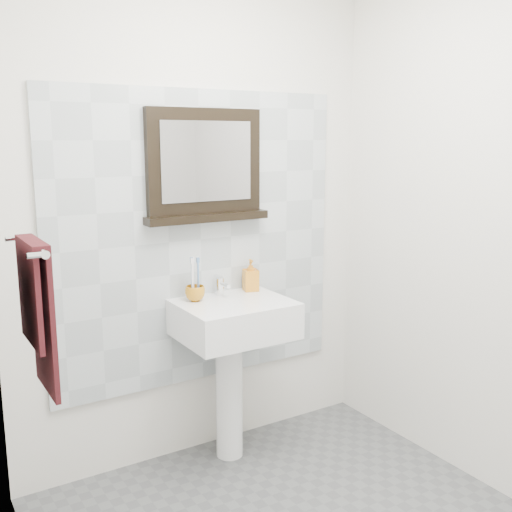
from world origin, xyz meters
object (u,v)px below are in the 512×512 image
(pedestal_sink, at_px, (233,336))
(framed_mirror, at_px, (205,168))
(soap_dispenser, at_px, (251,275))
(hand_towel, at_px, (38,305))
(toothbrush_cup, at_px, (195,293))

(pedestal_sink, height_order, framed_mirror, framed_mirror)
(soap_dispenser, xyz_separation_m, hand_towel, (-1.20, -0.54, 0.14))
(toothbrush_cup, relative_size, soap_dispenser, 0.58)
(soap_dispenser, bearing_deg, framed_mirror, -176.28)
(pedestal_sink, xyz_separation_m, soap_dispenser, (0.19, 0.13, 0.27))
(soap_dispenser, relative_size, hand_towel, 0.31)
(pedestal_sink, bearing_deg, toothbrush_cup, 147.44)
(framed_mirror, relative_size, hand_towel, 1.20)
(toothbrush_cup, height_order, soap_dispenser, soap_dispenser)
(pedestal_sink, relative_size, soap_dispenser, 5.69)
(pedestal_sink, bearing_deg, hand_towel, -158.22)
(soap_dispenser, bearing_deg, pedestal_sink, -127.85)
(pedestal_sink, xyz_separation_m, framed_mirror, (-0.05, 0.19, 0.84))
(toothbrush_cup, bearing_deg, pedestal_sink, -32.56)
(toothbrush_cup, height_order, framed_mirror, framed_mirror)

